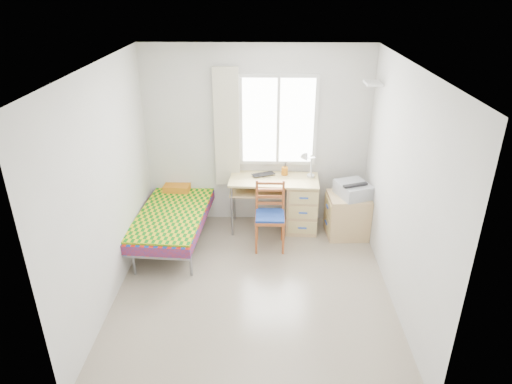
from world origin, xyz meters
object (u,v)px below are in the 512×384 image
desk (297,202)px  cabinet (347,215)px  chair (271,211)px  printer (353,189)px  bed (174,212)px

desk → cabinet: 0.74m
cabinet → chair: bearing=-167.6°
chair → desk: bearing=52.0°
printer → bed: bearing=162.4°
desk → printer: bearing=-10.0°
printer → desk: bearing=146.3°
chair → printer: size_ratio=1.63×
desk → printer: (0.76, -0.17, 0.29)m
desk → chair: bearing=-125.4°
desk → chair: chair is taller
bed → desk: size_ratio=1.53×
desk → chair: size_ratio=1.38×
desk → cabinet: bearing=-11.5°
cabinet → bed: bearing=179.8°
cabinet → printer: bearing=4.2°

